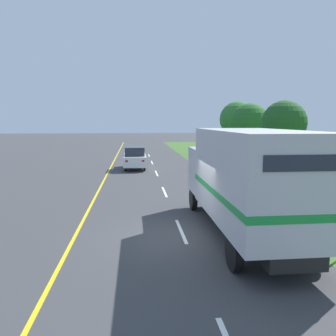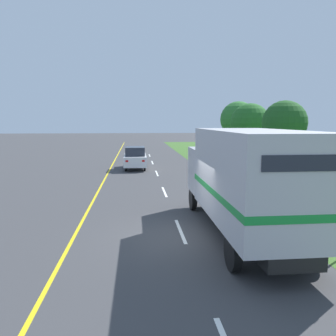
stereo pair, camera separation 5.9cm
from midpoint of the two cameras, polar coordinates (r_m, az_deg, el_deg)
The scene contains 14 objects.
ground_plane at distance 11.48m, azimuth 2.70°, elevation -11.76°, with size 200.00×200.00×0.00m, color #3D3D3F.
grass_shoulder at distance 32.51m, azimuth 22.47°, elevation 0.62°, with size 20.00×66.86×0.01m, color #3D6628.
edge_line_yellow at distance 28.77m, azimuth -9.79°, elevation 0.22°, with size 0.12×66.86×0.01m, color yellow.
centre_dash_near at distance 11.99m, azimuth 2.32°, elevation -10.86°, with size 0.12×2.60×0.01m, color white.
centre_dash_mid_a at distance 18.32m, azimuth -0.54°, elevation -4.16°, with size 0.12×2.60×0.01m, color white.
centre_dash_mid_b at distance 24.78m, azimuth -1.89°, elevation -0.93°, with size 0.12×2.60×0.01m, color white.
centre_dash_far at distance 31.31m, azimuth -2.68°, elevation 0.96°, with size 0.12×2.60×0.01m, color white.
centre_dash_farthest at distance 37.86m, azimuth -3.20°, elevation 2.20°, with size 0.12×2.60×0.01m, color white.
horse_trailer_truck at distance 11.15m, azimuth 13.43°, elevation -1.80°, with size 2.57×8.15×3.64m.
lead_car_white at distance 27.10m, azimuth -5.68°, elevation 1.80°, with size 1.80×3.85×1.84m.
highway_sign at distance 20.63m, azimuth 18.53°, elevation 1.60°, with size 2.32×0.09×2.68m.
roadside_tree_near at distance 26.55m, azimuth 19.67°, elevation 7.39°, with size 3.36×3.36×5.48m.
roadside_tree_mid at distance 34.44m, azimuth 14.13°, elevation 7.58°, with size 3.98×3.98×5.72m.
roadside_tree_far at distance 44.24m, azimuth 12.16°, elevation 8.29°, with size 4.66×4.66×6.50m.
Camera 2 is at (-1.55, -10.68, 3.90)m, focal length 35.00 mm.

